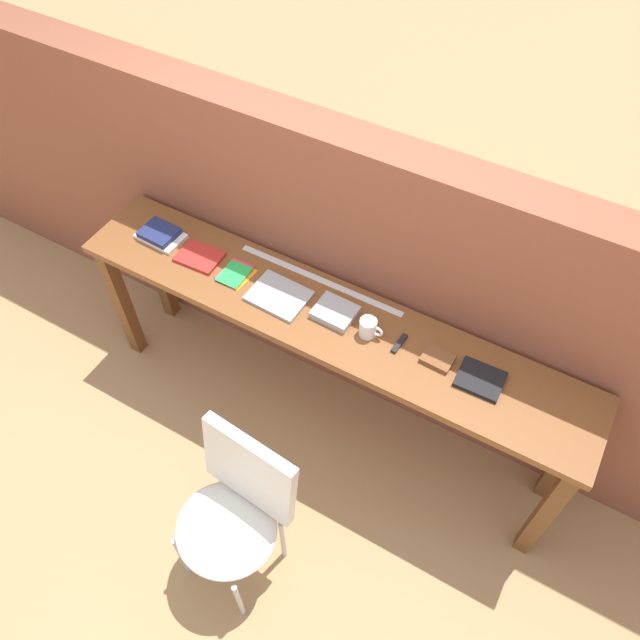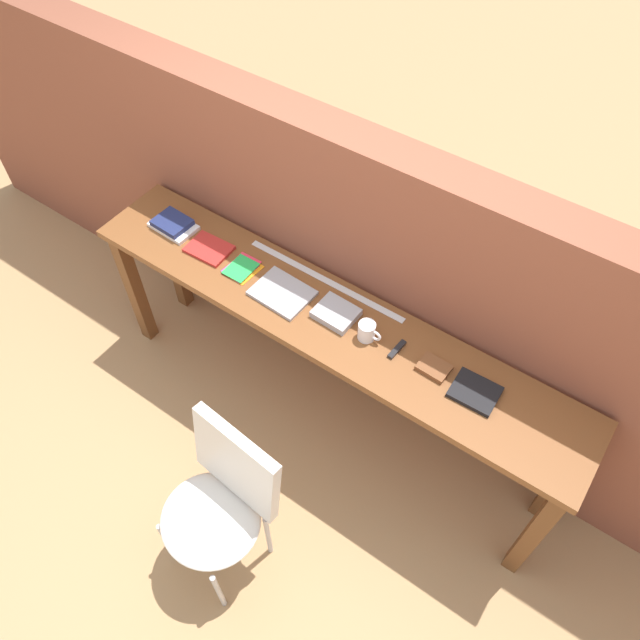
# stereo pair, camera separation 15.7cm
# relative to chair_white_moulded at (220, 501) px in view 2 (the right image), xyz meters

# --- Properties ---
(ground_plane) EXTENTS (40.00, 40.00, 0.00)m
(ground_plane) POSITION_rel_chair_white_moulded_xyz_m (-0.04, 0.55, -0.53)
(ground_plane) COLOR tan
(brick_wall_back) EXTENTS (6.00, 0.20, 1.60)m
(brick_wall_back) POSITION_rel_chair_white_moulded_xyz_m (-0.04, 1.19, 0.27)
(brick_wall_back) COLOR brown
(brick_wall_back) RESTS_ON ground
(sideboard) EXTENTS (2.50, 0.44, 0.88)m
(sideboard) POSITION_rel_chair_white_moulded_xyz_m (-0.04, 0.85, 0.21)
(sideboard) COLOR brown
(sideboard) RESTS_ON ground
(chair_white_moulded) EXTENTS (0.48, 0.49, 0.89)m
(chair_white_moulded) POSITION_rel_chair_white_moulded_xyz_m (0.00, 0.00, 0.00)
(chair_white_moulded) COLOR silver
(chair_white_moulded) RESTS_ON ground
(book_stack_leftmost) EXTENTS (0.23, 0.15, 0.05)m
(book_stack_leftmost) POSITION_rel_chair_white_moulded_xyz_m (-0.99, 0.87, 0.38)
(book_stack_leftmost) COLOR white
(book_stack_leftmost) RESTS_ON sideboard
(magazine_cycling) EXTENTS (0.22, 0.17, 0.02)m
(magazine_cycling) POSITION_rel_chair_white_moulded_xyz_m (-0.74, 0.85, 0.36)
(magazine_cycling) COLOR red
(magazine_cycling) RESTS_ON sideboard
(pamphlet_pile_colourful) EXTENTS (0.15, 0.17, 0.01)m
(pamphlet_pile_colourful) POSITION_rel_chair_white_moulded_xyz_m (-0.53, 0.84, 0.36)
(pamphlet_pile_colourful) COLOR orange
(pamphlet_pile_colourful) RESTS_ON sideboard
(book_open_centre) EXTENTS (0.27, 0.22, 0.02)m
(book_open_centre) POSITION_rel_chair_white_moulded_xyz_m (-0.28, 0.83, 0.36)
(book_open_centre) COLOR #9E9EA3
(book_open_centre) RESTS_ON sideboard
(book_grey_hardcover) EXTENTS (0.19, 0.16, 0.03)m
(book_grey_hardcover) POSITION_rel_chair_white_moulded_xyz_m (-0.01, 0.87, 0.37)
(book_grey_hardcover) COLOR #9E9EA3
(book_grey_hardcover) RESTS_ON sideboard
(mug) EXTENTS (0.11, 0.08, 0.09)m
(mug) POSITION_rel_chair_white_moulded_xyz_m (0.17, 0.85, 0.40)
(mug) COLOR white
(mug) RESTS_ON sideboard
(multitool_folded) EXTENTS (0.03, 0.11, 0.02)m
(multitool_folded) POSITION_rel_chair_white_moulded_xyz_m (0.31, 0.86, 0.36)
(multitool_folded) COLOR black
(multitool_folded) RESTS_ON sideboard
(leather_journal_brown) EXTENTS (0.13, 0.11, 0.02)m
(leather_journal_brown) POSITION_rel_chair_white_moulded_xyz_m (0.49, 0.87, 0.37)
(leather_journal_brown) COLOR brown
(leather_journal_brown) RESTS_ON sideboard
(book_repair_rightmost) EXTENTS (0.19, 0.16, 0.02)m
(book_repair_rightmost) POSITION_rel_chair_white_moulded_xyz_m (0.68, 0.86, 0.36)
(book_repair_rightmost) COLOR black
(book_repair_rightmost) RESTS_ON sideboard
(ruler_metal_back_edge) EXTENTS (0.85, 0.03, 0.00)m
(ruler_metal_back_edge) POSITION_rel_chair_white_moulded_xyz_m (-0.17, 1.02, 0.35)
(ruler_metal_back_edge) COLOR silver
(ruler_metal_back_edge) RESTS_ON sideboard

